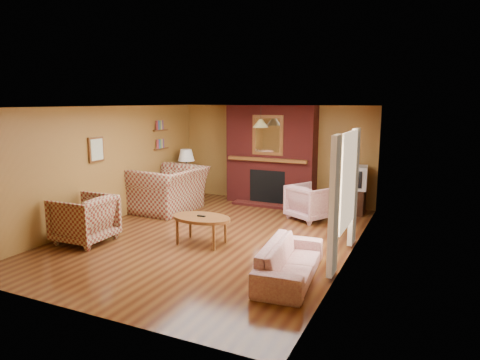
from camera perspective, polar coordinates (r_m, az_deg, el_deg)
The scene contains 20 objects.
floor at distance 8.10m, azimuth -3.55°, elevation -7.51°, with size 6.50×6.50×0.00m, color #411D0E.
ceiling at distance 7.70m, azimuth -3.75°, elevation 9.73°, with size 6.50×6.50×0.00m, color silver.
wall_back at distance 10.75m, azimuth 4.66°, elevation 3.50°, with size 6.50×6.50×0.00m, color olive.
wall_front at distance 5.26m, azimuth -20.85°, elevation -4.51°, with size 6.50×6.50×0.00m, color olive.
wall_left at distance 9.26m, azimuth -17.38°, elevation 1.94°, with size 6.50×6.50×0.00m, color olive.
wall_right at distance 6.99m, azimuth 14.68°, elevation -0.57°, with size 6.50×6.50×0.00m, color olive.
fireplace at distance 10.51m, azimuth 4.15°, elevation 3.25°, with size 2.20×0.82×2.40m.
window_right at distance 6.82m, azimuth 13.95°, elevation -1.43°, with size 0.10×1.85×2.00m.
bookshelf at distance 10.65m, azimuth -10.40°, elevation 5.82°, with size 0.09×0.55×0.71m.
botanical_print at distance 8.97m, azimuth -18.63°, elevation 3.87°, with size 0.05×0.40×0.50m.
pendant_light at distance 9.80m, azimuth 2.78°, elevation 7.55°, with size 0.36×0.36×0.48m.
plaid_loveseat at distance 9.95m, azimuth -9.50°, elevation -1.23°, with size 1.55×1.35×1.01m, color maroon.
plaid_armchair at distance 8.16m, azimuth -20.05°, elevation -4.90°, with size 0.90×0.93×0.85m, color maroon.
floral_sofa at distance 6.24m, azimuth 6.67°, elevation -10.66°, with size 1.75×0.68×0.51m, color beige.
floral_armchair at distance 9.25m, azimuth 9.35°, elevation -2.93°, with size 0.80×0.82×0.75m, color beige.
coffee_table at distance 7.59m, azimuth -5.17°, elevation -5.25°, with size 1.09×0.68×0.52m.
side_table at distance 11.10m, azimuth -7.09°, elevation -1.03°, with size 0.45×0.45×0.60m, color brown.
table_lamp at distance 10.98m, azimuth -7.17°, elevation 2.49°, with size 0.42×0.42×0.69m.
tv_stand at distance 9.95m, azimuth 14.81°, elevation -2.74°, with size 0.52×0.47×0.57m, color black.
crt_tv at distance 9.84m, azimuth 14.95°, elevation 0.33°, with size 0.62×0.62×0.52m.
Camera 1 is at (3.69, -6.76, 2.49)m, focal length 32.00 mm.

